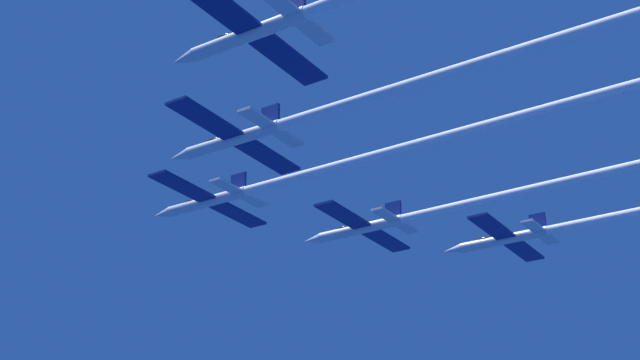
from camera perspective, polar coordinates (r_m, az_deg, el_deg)
The scene contains 3 objects.
jet_lead at distance 87.89m, azimuth 2.32°, elevation 1.19°, with size 16.78×60.58×2.78m.
jet_left_wing at distance 73.83m, azimuth 6.82°, elevation 6.23°, with size 16.78×63.39×2.78m.
jet_right_wing at distance 94.47m, azimuth 10.77°, elevation -1.09°, with size 16.78×54.74×2.78m.
Camera 1 is at (-69.08, -59.28, -36.92)m, focal length 51.87 mm.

